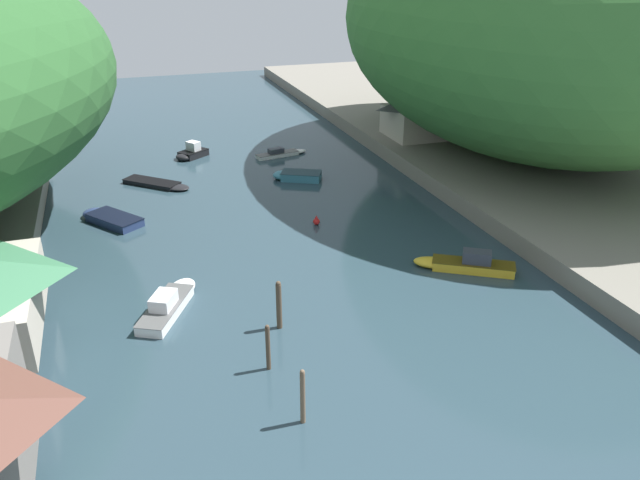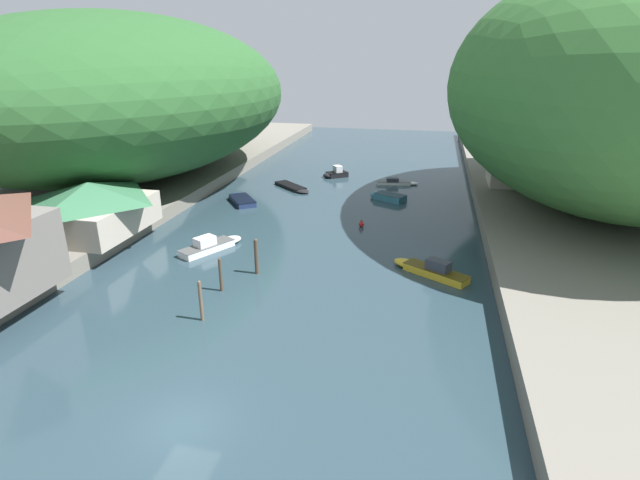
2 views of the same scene
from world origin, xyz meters
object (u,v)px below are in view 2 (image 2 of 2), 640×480
object	(u,v)px
boat_mid_channel	(335,174)
person_by_boathouse	(49,255)
right_bank_cottage	(520,164)
boat_small_dinghy	(212,245)
channel_buoy_near	(361,224)
boat_red_skiff	(386,196)
boat_near_quay	(397,183)
boat_open_rowboat	(429,269)
boat_far_right_bank	(241,199)
boathouse_shed	(91,206)
boat_far_upstream	(294,187)
person_on_quay	(120,216)

from	to	relation	value
boat_mid_channel	person_by_boathouse	xyz separation A→B (m)	(-13.81, -37.48, 1.91)
right_bank_cottage	person_by_boathouse	xyz separation A→B (m)	(-36.67, -32.89, -1.48)
boat_small_dinghy	channel_buoy_near	xyz separation A→B (m)	(11.76, 8.71, -0.12)
boat_red_skiff	right_bank_cottage	bearing A→B (deg)	-44.63
boat_near_quay	channel_buoy_near	world-z (taller)	boat_near_quay
boat_mid_channel	boat_small_dinghy	distance (m)	28.95
boat_small_dinghy	boat_red_skiff	bearing A→B (deg)	83.21
boat_open_rowboat	boat_mid_channel	world-z (taller)	boat_mid_channel
boat_far_right_bank	person_by_boathouse	size ratio (longest dim) A/B	3.31
boathouse_shed	person_by_boathouse	xyz separation A→B (m)	(1.77, -7.57, -1.28)
boat_far_upstream	boat_small_dinghy	bearing A→B (deg)	38.87
boat_far_upstream	boat_small_dinghy	size ratio (longest dim) A/B	0.94
boat_open_rowboat	boat_far_upstream	world-z (taller)	boat_open_rowboat
boat_open_rowboat	boat_red_skiff	xyz separation A→B (m)	(-5.22, 20.11, -0.06)
boathouse_shed	boat_far_right_bank	size ratio (longest dim) A/B	1.79
person_by_boathouse	boat_far_right_bank	bearing A→B (deg)	-25.55
boat_near_quay	person_on_quay	world-z (taller)	person_on_quay
right_bank_cottage	boat_near_quay	xyz separation A→B (m)	(-14.19, 2.28, -3.60)
boat_far_upstream	boat_red_skiff	distance (m)	11.94
boat_mid_channel	boat_far_right_bank	distance (m)	16.35
boathouse_shed	boat_far_right_bank	xyz separation A→B (m)	(7.39, 15.76, -3.35)
channel_buoy_near	boat_near_quay	bearing A→B (deg)	82.85
boathouse_shed	boat_open_rowboat	distance (m)	28.89
right_bank_cottage	boat_small_dinghy	xyz separation A→B (m)	(-28.14, -23.87, -3.44)
boat_mid_channel	person_on_quay	distance (m)	31.66
boat_open_rowboat	channel_buoy_near	size ratio (longest dim) A/B	8.05
boat_near_quay	boat_far_right_bank	xyz separation A→B (m)	(-16.86, -11.84, 0.05)
boathouse_shed	boat_near_quay	xyz separation A→B (m)	(24.25, 27.61, -3.40)
boathouse_shed	boat_mid_channel	world-z (taller)	boathouse_shed
boat_near_quay	boat_far_right_bank	bearing A→B (deg)	-65.81
person_on_quay	person_by_boathouse	bearing A→B (deg)	-173.22
right_bank_cottage	boat_open_rowboat	bearing A→B (deg)	-111.21
boat_red_skiff	boat_far_right_bank	distance (m)	16.75
person_on_quay	person_by_boathouse	size ratio (longest dim) A/B	1.00
boat_small_dinghy	boat_far_right_bank	bearing A→B (deg)	129.57
boat_near_quay	person_by_boathouse	xyz separation A→B (m)	(-22.48, -35.17, 2.12)
boat_mid_channel	channel_buoy_near	xyz separation A→B (m)	(6.48, -19.76, -0.16)
boat_far_upstream	channel_buoy_near	size ratio (longest dim) A/B	7.55
channel_buoy_near	person_on_quay	world-z (taller)	person_on_quay
boat_near_quay	person_on_quay	xyz separation A→B (m)	(-22.67, -26.02, 2.12)
boat_mid_channel	person_by_boathouse	distance (m)	39.99
boathouse_shed	boat_small_dinghy	xyz separation A→B (m)	(10.30, 1.45, -3.24)
boat_near_quay	boat_red_skiff	xyz separation A→B (m)	(-0.75, -7.23, 0.10)
boat_far_right_bank	person_by_boathouse	xyz separation A→B (m)	(-5.62, -23.33, 2.07)
right_bank_cottage	channel_buoy_near	xyz separation A→B (m)	(-16.38, -15.17, -3.56)
boathouse_shed	boat_mid_channel	distance (m)	33.88
boat_small_dinghy	boat_red_skiff	xyz separation A→B (m)	(13.20, 18.93, -0.06)
boat_red_skiff	boat_far_right_bank	bearing A→B (deg)	133.02
boat_mid_channel	boat_red_skiff	bearing A→B (deg)	-176.49
boat_far_upstream	person_by_boathouse	xyz separation A→B (m)	(-9.99, -30.11, 2.19)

